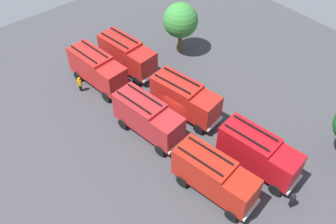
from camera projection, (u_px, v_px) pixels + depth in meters
ground_plane at (168, 122)px, 36.82m from camera, size 54.72×54.72×0.00m
fire_truck_0 at (97, 68)px, 39.39m from camera, size 7.41×3.33×3.88m
fire_truck_1 at (148, 117)px, 34.30m from camera, size 7.45×3.49×3.88m
fire_truck_2 at (214, 175)px, 29.68m from camera, size 7.49×3.66×3.88m
fire_truck_3 at (127, 54)px, 41.19m from camera, size 7.44×3.44×3.88m
fire_truck_4 at (185, 98)px, 36.15m from camera, size 7.51×3.72×3.88m
fire_truck_5 at (259, 152)px, 31.37m from camera, size 7.46×3.51×3.88m
firefighter_0 at (292, 200)px, 29.52m from camera, size 0.48×0.39×1.67m
firefighter_1 at (80, 84)px, 39.43m from camera, size 0.48×0.40×1.73m
tree_0 at (180, 21)px, 42.29m from camera, size 4.03×4.03×6.25m
traffic_cone_0 at (242, 125)px, 36.16m from camera, size 0.39×0.39×0.56m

